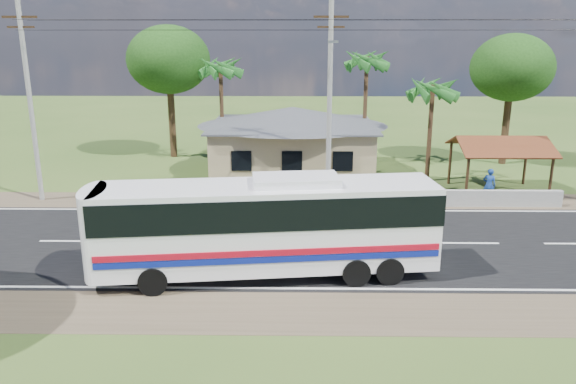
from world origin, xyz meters
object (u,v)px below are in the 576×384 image
(coach_bus, at_px, (268,220))
(motorcycle, at_px, (368,194))
(person, at_px, (489,185))
(waiting_shed, at_px, (500,146))

(coach_bus, height_order, motorcycle, coach_bus)
(coach_bus, relative_size, person, 6.88)
(waiting_shed, xyz_separation_m, motorcycle, (-7.75, -2.08, -2.28))
(waiting_shed, relative_size, coach_bus, 0.40)
(waiting_shed, distance_m, coach_bus, 17.57)
(coach_bus, xyz_separation_m, person, (11.69, 10.07, -1.31))
(coach_bus, bearing_deg, person, 34.03)
(person, bearing_deg, motorcycle, 20.60)
(waiting_shed, bearing_deg, coach_bus, -136.78)
(person, bearing_deg, coach_bus, 60.31)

